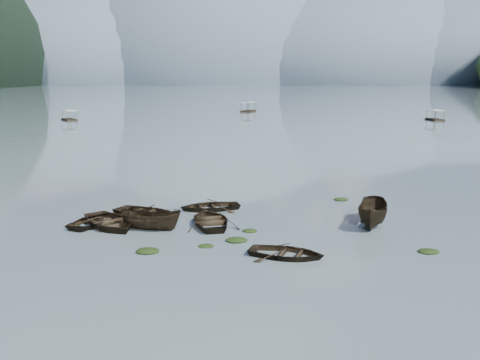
{
  "coord_description": "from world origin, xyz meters",
  "views": [
    {
      "loc": [
        0.65,
        -25.48,
        9.19
      ],
      "look_at": [
        0.0,
        12.0,
        2.0
      ],
      "focal_mm": 40.0,
      "sensor_mm": 36.0,
      "label": 1
    }
  ],
  "objects_px": {
    "rowboat_0": "(110,227)",
    "pontoon_left": "(69,120)",
    "rowboat_3": "(211,224)",
    "pontoon_centre": "(248,112)"
  },
  "relations": [
    {
      "from": "rowboat_3",
      "to": "pontoon_left",
      "type": "xyz_separation_m",
      "value": [
        -37.14,
        84.24,
        0.0
      ]
    },
    {
      "from": "rowboat_0",
      "to": "rowboat_3",
      "type": "relative_size",
      "value": 1.07
    },
    {
      "from": "rowboat_0",
      "to": "rowboat_3",
      "type": "distance_m",
      "value": 6.32
    },
    {
      "from": "rowboat_0",
      "to": "pontoon_left",
      "type": "relative_size",
      "value": 0.92
    },
    {
      "from": "rowboat_3",
      "to": "pontoon_centre",
      "type": "distance_m",
      "value": 114.64
    },
    {
      "from": "rowboat_3",
      "to": "pontoon_centre",
      "type": "height_order",
      "value": "pontoon_centre"
    },
    {
      "from": "rowboat_0",
      "to": "pontoon_centre",
      "type": "bearing_deg",
      "value": 47.26
    },
    {
      "from": "rowboat_0",
      "to": "pontoon_left",
      "type": "height_order",
      "value": "pontoon_left"
    },
    {
      "from": "rowboat_0",
      "to": "pontoon_left",
      "type": "distance_m",
      "value": 90.36
    },
    {
      "from": "pontoon_centre",
      "to": "pontoon_left",
      "type": "bearing_deg",
      "value": -125.49
    }
  ]
}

